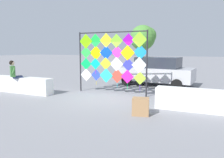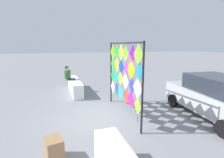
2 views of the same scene
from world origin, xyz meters
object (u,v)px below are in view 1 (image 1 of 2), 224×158
parked_car (156,71)px  tree_palm_like (144,37)px  cardboard_box_large (141,107)px  seated_vendor (16,74)px  kite_display_rack (112,57)px

parked_car → tree_palm_like: (-2.81, 7.29, 2.40)m
parked_car → cardboard_box_large: parked_car is taller
tree_palm_like → parked_car: bearing=-68.9°
seated_vendor → tree_palm_like: bearing=76.7°
cardboard_box_large → seated_vendor: bearing=171.6°
kite_display_rack → cardboard_box_large: kite_display_rack is taller
kite_display_rack → parked_car: kite_display_rack is taller
kite_display_rack → cardboard_box_large: 3.88m
seated_vendor → kite_display_rack: bearing=22.7°
parked_car → tree_palm_like: tree_palm_like is taller
kite_display_rack → cardboard_box_large: (2.26, -2.77, -1.51)m
seated_vendor → cardboard_box_large: seated_vendor is taller
cardboard_box_large → tree_palm_like: size_ratio=0.13×
cardboard_box_large → tree_palm_like: (-3.62, 13.45, 2.97)m
seated_vendor → tree_palm_like: size_ratio=0.37×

